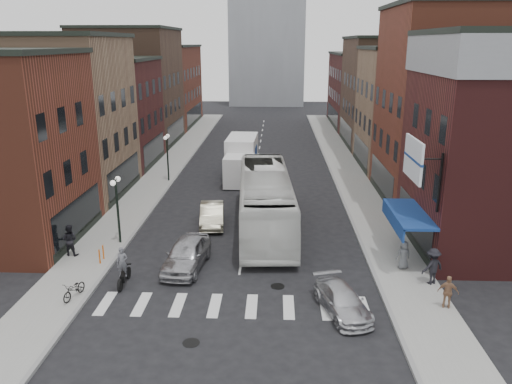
# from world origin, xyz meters

# --- Properties ---
(ground) EXTENTS (160.00, 160.00, 0.00)m
(ground) POSITION_xyz_m (0.00, 0.00, 0.00)
(ground) COLOR black
(ground) RESTS_ON ground
(sidewalk_left) EXTENTS (3.00, 74.00, 0.15)m
(sidewalk_left) POSITION_xyz_m (-8.50, 22.00, 0.07)
(sidewalk_left) COLOR gray
(sidewalk_left) RESTS_ON ground
(sidewalk_right) EXTENTS (3.00, 74.00, 0.15)m
(sidewalk_right) POSITION_xyz_m (8.50, 22.00, 0.07)
(sidewalk_right) COLOR gray
(sidewalk_right) RESTS_ON ground
(curb_left) EXTENTS (0.20, 74.00, 0.16)m
(curb_left) POSITION_xyz_m (-7.00, 22.00, 0.00)
(curb_left) COLOR gray
(curb_left) RESTS_ON ground
(curb_right) EXTENTS (0.20, 74.00, 0.16)m
(curb_right) POSITION_xyz_m (7.00, 22.00, 0.00)
(curb_right) COLOR gray
(curb_right) RESTS_ON ground
(crosswalk_stripes) EXTENTS (12.00, 2.20, 0.01)m
(crosswalk_stripes) POSITION_xyz_m (0.00, -3.00, 0.00)
(crosswalk_stripes) COLOR silver
(crosswalk_stripes) RESTS_ON ground
(bldg_left_mid_a) EXTENTS (10.30, 10.20, 12.30)m
(bldg_left_mid_a) POSITION_xyz_m (-14.99, 14.00, 6.15)
(bldg_left_mid_a) COLOR #88664B
(bldg_left_mid_a) RESTS_ON ground
(bldg_left_mid_b) EXTENTS (10.30, 10.20, 10.30)m
(bldg_left_mid_b) POSITION_xyz_m (-14.99, 24.00, 5.15)
(bldg_left_mid_b) COLOR #461919
(bldg_left_mid_b) RESTS_ON ground
(bldg_left_far_a) EXTENTS (10.30, 12.20, 13.30)m
(bldg_left_far_a) POSITION_xyz_m (-14.99, 35.00, 6.65)
(bldg_left_far_a) COLOR #4B3325
(bldg_left_far_a) RESTS_ON ground
(bldg_left_far_b) EXTENTS (10.30, 16.20, 11.30)m
(bldg_left_far_b) POSITION_xyz_m (-14.99, 49.00, 5.65)
(bldg_left_far_b) COLOR brown
(bldg_left_far_b) RESTS_ON ground
(bldg_right_corner) EXTENTS (10.30, 9.20, 12.30)m
(bldg_right_corner) POSITION_xyz_m (14.99, 4.50, 6.15)
(bldg_right_corner) COLOR #461919
(bldg_right_corner) RESTS_ON ground
(bldg_right_mid_a) EXTENTS (10.30, 10.20, 14.30)m
(bldg_right_mid_a) POSITION_xyz_m (15.00, 14.00, 7.15)
(bldg_right_mid_a) COLOR brown
(bldg_right_mid_a) RESTS_ON ground
(bldg_right_mid_b) EXTENTS (10.30, 10.20, 11.30)m
(bldg_right_mid_b) POSITION_xyz_m (14.99, 24.00, 5.65)
(bldg_right_mid_b) COLOR #88664B
(bldg_right_mid_b) RESTS_ON ground
(bldg_right_far_a) EXTENTS (10.30, 12.20, 12.30)m
(bldg_right_far_a) POSITION_xyz_m (14.99, 35.00, 6.15)
(bldg_right_far_a) COLOR #4B3325
(bldg_right_far_a) RESTS_ON ground
(bldg_right_far_b) EXTENTS (10.30, 16.20, 10.30)m
(bldg_right_far_b) POSITION_xyz_m (14.99, 49.00, 5.15)
(bldg_right_far_b) COLOR #461919
(bldg_right_far_b) RESTS_ON ground
(awning_blue) EXTENTS (1.80, 5.00, 0.78)m
(awning_blue) POSITION_xyz_m (8.93, 2.50, 2.63)
(awning_blue) COLOR navy
(awning_blue) RESTS_ON ground
(billboard_sign) EXTENTS (1.52, 3.00, 3.70)m
(billboard_sign) POSITION_xyz_m (8.59, 0.50, 6.13)
(billboard_sign) COLOR black
(billboard_sign) RESTS_ON ground
(streetlamp_near) EXTENTS (0.32, 1.22, 4.11)m
(streetlamp_near) POSITION_xyz_m (-7.40, 4.00, 2.91)
(streetlamp_near) COLOR black
(streetlamp_near) RESTS_ON ground
(streetlamp_far) EXTENTS (0.32, 1.22, 4.11)m
(streetlamp_far) POSITION_xyz_m (-7.40, 18.00, 2.91)
(streetlamp_far) COLOR black
(streetlamp_far) RESTS_ON ground
(bike_rack) EXTENTS (0.08, 0.68, 0.80)m
(bike_rack) POSITION_xyz_m (-7.60, 1.30, 0.55)
(bike_rack) COLOR #D8590C
(bike_rack) RESTS_ON sidewalk_left
(box_truck) EXTENTS (2.70, 8.25, 3.56)m
(box_truck) POSITION_xyz_m (-1.18, 19.44, 1.76)
(box_truck) COLOR white
(box_truck) RESTS_ON ground
(motorcycle_rider) EXTENTS (0.59, 1.97, 2.01)m
(motorcycle_rider) POSITION_xyz_m (-5.66, -1.13, 0.94)
(motorcycle_rider) COLOR black
(motorcycle_rider) RESTS_ON ground
(transit_bus) EXTENTS (3.95, 13.72, 3.78)m
(transit_bus) POSITION_xyz_m (1.20, 7.12, 1.89)
(transit_bus) COLOR silver
(transit_bus) RESTS_ON ground
(sedan_left_near) EXTENTS (2.39, 4.87, 1.60)m
(sedan_left_near) POSITION_xyz_m (-2.86, 0.97, 0.80)
(sedan_left_near) COLOR #B0AFB4
(sedan_left_near) RESTS_ON ground
(sedan_left_far) EXTENTS (1.94, 4.45, 1.42)m
(sedan_left_far) POSITION_xyz_m (-2.32, 7.58, 0.71)
(sedan_left_far) COLOR #B3AD91
(sedan_left_far) RESTS_ON ground
(curb_car) EXTENTS (2.68, 4.31, 1.16)m
(curb_car) POSITION_xyz_m (4.87, -3.37, 0.58)
(curb_car) COLOR silver
(curb_car) RESTS_ON ground
(parked_bicycle) EXTENTS (0.92, 1.68, 0.83)m
(parked_bicycle) POSITION_xyz_m (-7.50, -2.77, 0.57)
(parked_bicycle) COLOR black
(parked_bicycle) RESTS_ON sidewalk_left
(ped_left_solo) EXTENTS (0.92, 0.59, 1.80)m
(ped_left_solo) POSITION_xyz_m (-9.60, 2.04, 1.05)
(ped_left_solo) COLOR black
(ped_left_solo) RESTS_ON sidewalk_left
(ped_right_a) EXTENTS (1.33, 1.04, 1.85)m
(ped_right_a) POSITION_xyz_m (9.60, -0.66, 1.07)
(ped_right_a) COLOR black
(ped_right_a) RESTS_ON sidewalk_right
(ped_right_b) EXTENTS (0.99, 0.70, 1.54)m
(ped_right_b) POSITION_xyz_m (9.60, -3.01, 0.92)
(ped_right_b) COLOR #8F6548
(ped_right_b) RESTS_ON sidewalk_right
(ped_right_c) EXTENTS (0.85, 0.66, 1.53)m
(ped_right_c) POSITION_xyz_m (8.61, 1.03, 0.91)
(ped_right_c) COLOR #54585C
(ped_right_c) RESTS_ON sidewalk_right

